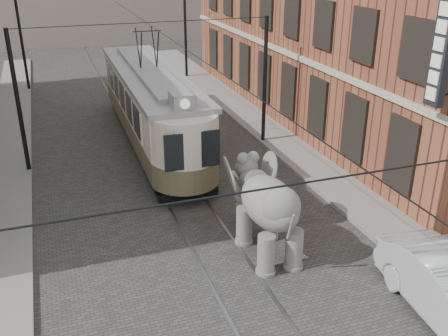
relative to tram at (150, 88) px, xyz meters
name	(u,v)px	position (x,y,z in m)	size (l,w,h in m)	color
ground	(195,216)	(-0.15, -7.87, -2.69)	(120.00, 120.00, 0.00)	#3F3D3A
tram_rails	(195,215)	(-0.15, -7.87, -2.67)	(1.54, 80.00, 0.02)	slate
sidewalk_right	(342,189)	(5.85, -7.87, -2.61)	(2.00, 60.00, 0.15)	slate
sidewalk_left	(0,246)	(-6.65, -7.87, -2.61)	(2.00, 60.00, 0.15)	slate
brick_building	(345,4)	(10.85, 1.13, 3.31)	(8.00, 26.00, 12.00)	brown
catenary	(155,98)	(-0.35, -2.87, 0.31)	(11.00, 30.20, 6.00)	black
tram	(150,88)	(0.00, 0.00, 0.00)	(2.79, 13.54, 5.37)	beige
elephant	(269,215)	(1.30, -11.01, -1.28)	(2.52, 4.58, 2.80)	slate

